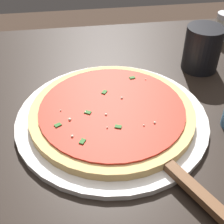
# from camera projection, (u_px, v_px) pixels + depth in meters

# --- Properties ---
(restaurant_table) EXTENTS (1.02, 0.85, 0.74)m
(restaurant_table) POSITION_uv_depth(u_px,v_px,m) (107.00, 159.00, 0.70)
(restaurant_table) COLOR black
(restaurant_table) RESTS_ON ground_plane
(serving_plate) EXTENTS (0.37, 0.37, 0.01)m
(serving_plate) POSITION_uv_depth(u_px,v_px,m) (112.00, 118.00, 0.59)
(serving_plate) COLOR white
(serving_plate) RESTS_ON restaurant_table
(pizza) EXTENTS (0.31, 0.31, 0.02)m
(pizza) POSITION_uv_depth(u_px,v_px,m) (112.00, 112.00, 0.58)
(pizza) COLOR #DBB26B
(pizza) RESTS_ON serving_plate
(pizza_server) EXTENTS (0.14, 0.22, 0.01)m
(pizza_server) POSITION_uv_depth(u_px,v_px,m) (174.00, 171.00, 0.48)
(pizza_server) COLOR silver
(pizza_server) RESTS_ON serving_plate
(cup_tall_drink) EXTENTS (0.09, 0.09, 0.10)m
(cup_tall_drink) POSITION_uv_depth(u_px,v_px,m) (202.00, 49.00, 0.71)
(cup_tall_drink) COLOR black
(cup_tall_drink) RESTS_ON restaurant_table
(parmesan_shaker) EXTENTS (0.05, 0.05, 0.07)m
(parmesan_shaker) POSITION_uv_depth(u_px,v_px,m) (224.00, 26.00, 0.84)
(parmesan_shaker) COLOR silver
(parmesan_shaker) RESTS_ON restaurant_table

